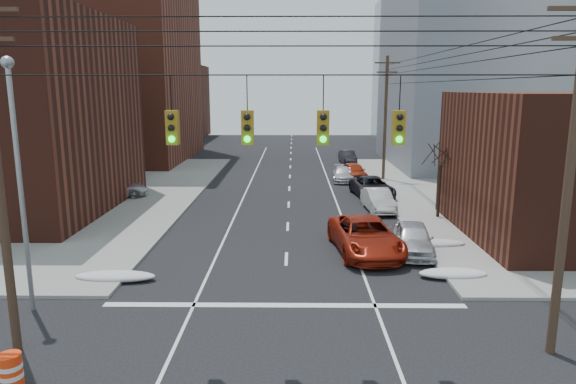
{
  "coord_description": "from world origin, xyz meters",
  "views": [
    {
      "loc": [
        0.34,
        -12.02,
        8.23
      ],
      "look_at": [
        0.06,
        13.76,
        3.0
      ],
      "focal_mm": 32.0,
      "sensor_mm": 36.0,
      "label": 1
    }
  ],
  "objects_px": {
    "parked_car_e": "(354,171)",
    "lot_car_a": "(81,196)",
    "lot_car_b": "(117,188)",
    "lot_car_d": "(73,180)",
    "construction_barrel": "(11,373)",
    "parked_car_c": "(372,187)",
    "red_pickup": "(365,236)",
    "parked_car_f": "(348,157)",
    "parked_car_d": "(343,174)",
    "parked_car_b": "(378,200)",
    "parked_car_a": "(413,238)"
  },
  "relations": [
    {
      "from": "construction_barrel",
      "to": "parked_car_a",
      "type": "bearing_deg",
      "value": 41.61
    },
    {
      "from": "parked_car_c",
      "to": "red_pickup",
      "type": "bearing_deg",
      "value": -106.94
    },
    {
      "from": "parked_car_b",
      "to": "construction_barrel",
      "type": "xyz_separation_m",
      "value": [
        -13.53,
        -21.47,
        -0.17
      ]
    },
    {
      "from": "parked_car_f",
      "to": "lot_car_d",
      "type": "relative_size",
      "value": 0.94
    },
    {
      "from": "parked_car_b",
      "to": "parked_car_d",
      "type": "bearing_deg",
      "value": 92.21
    },
    {
      "from": "parked_car_c",
      "to": "parked_car_d",
      "type": "height_order",
      "value": "parked_car_c"
    },
    {
      "from": "parked_car_a",
      "to": "parked_car_f",
      "type": "distance_m",
      "value": 32.11
    },
    {
      "from": "parked_car_c",
      "to": "parked_car_a",
      "type": "bearing_deg",
      "value": -96.96
    },
    {
      "from": "parked_car_c",
      "to": "parked_car_d",
      "type": "xyz_separation_m",
      "value": [
        -1.6,
        6.85,
        -0.14
      ]
    },
    {
      "from": "parked_car_c",
      "to": "lot_car_b",
      "type": "bearing_deg",
      "value": 175.54
    },
    {
      "from": "parked_car_f",
      "to": "lot_car_d",
      "type": "distance_m",
      "value": 29.02
    },
    {
      "from": "parked_car_d",
      "to": "construction_barrel",
      "type": "relative_size",
      "value": 3.93
    },
    {
      "from": "parked_car_b",
      "to": "parked_car_f",
      "type": "xyz_separation_m",
      "value": [
        0.27,
        22.89,
        -0.04
      ]
    },
    {
      "from": "lot_car_a",
      "to": "parked_car_d",
      "type": "bearing_deg",
      "value": -47.06
    },
    {
      "from": "lot_car_a",
      "to": "lot_car_d",
      "type": "height_order",
      "value": "lot_car_d"
    },
    {
      "from": "parked_car_f",
      "to": "construction_barrel",
      "type": "height_order",
      "value": "parked_car_f"
    },
    {
      "from": "parked_car_b",
      "to": "lot_car_b",
      "type": "xyz_separation_m",
      "value": [
        -19.15,
        3.71,
        0.05
      ]
    },
    {
      "from": "parked_car_f",
      "to": "construction_barrel",
      "type": "distance_m",
      "value": 46.46
    },
    {
      "from": "parked_car_e",
      "to": "construction_barrel",
      "type": "xyz_separation_m",
      "value": [
        -13.26,
        -33.62,
        -0.2
      ]
    },
    {
      "from": "lot_car_b",
      "to": "parked_car_b",
      "type": "bearing_deg",
      "value": -114.81
    },
    {
      "from": "lot_car_a",
      "to": "red_pickup",
      "type": "bearing_deg",
      "value": -103.91
    },
    {
      "from": "lot_car_a",
      "to": "parked_car_e",
      "type": "bearing_deg",
      "value": -46.7
    },
    {
      "from": "parked_car_c",
      "to": "lot_car_b",
      "type": "distance_m",
      "value": 19.45
    },
    {
      "from": "parked_car_e",
      "to": "lot_car_a",
      "type": "relative_size",
      "value": 1.21
    },
    {
      "from": "parked_car_e",
      "to": "lot_car_a",
      "type": "height_order",
      "value": "parked_car_e"
    },
    {
      "from": "parked_car_b",
      "to": "parked_car_c",
      "type": "height_order",
      "value": "parked_car_c"
    },
    {
      "from": "parked_car_f",
      "to": "lot_car_a",
      "type": "distance_m",
      "value": 30.4
    },
    {
      "from": "red_pickup",
      "to": "parked_car_a",
      "type": "distance_m",
      "value": 2.41
    },
    {
      "from": "parked_car_d",
      "to": "parked_car_e",
      "type": "xyz_separation_m",
      "value": [
        1.06,
        0.74,
        0.14
      ]
    },
    {
      "from": "red_pickup",
      "to": "parked_car_e",
      "type": "relative_size",
      "value": 1.4
    },
    {
      "from": "parked_car_d",
      "to": "construction_barrel",
      "type": "height_order",
      "value": "parked_car_d"
    },
    {
      "from": "red_pickup",
      "to": "parked_car_e",
      "type": "bearing_deg",
      "value": 78.55
    },
    {
      "from": "lot_car_d",
      "to": "construction_barrel",
      "type": "distance_m",
      "value": 29.68
    },
    {
      "from": "parked_car_c",
      "to": "parked_car_b",
      "type": "bearing_deg",
      "value": -100.43
    },
    {
      "from": "parked_car_b",
      "to": "construction_barrel",
      "type": "relative_size",
      "value": 4.05
    },
    {
      "from": "parked_car_f",
      "to": "lot_car_b",
      "type": "xyz_separation_m",
      "value": [
        -19.42,
        -19.18,
        0.09
      ]
    },
    {
      "from": "parked_car_f",
      "to": "construction_barrel",
      "type": "bearing_deg",
      "value": -111.47
    },
    {
      "from": "red_pickup",
      "to": "lot_car_a",
      "type": "bearing_deg",
      "value": 145.25
    },
    {
      "from": "parked_car_a",
      "to": "lot_car_d",
      "type": "bearing_deg",
      "value": 154.13
    },
    {
      "from": "parked_car_b",
      "to": "lot_car_b",
      "type": "height_order",
      "value": "parked_car_b"
    },
    {
      "from": "parked_car_a",
      "to": "parked_car_c",
      "type": "height_order",
      "value": "parked_car_a"
    },
    {
      "from": "parked_car_e",
      "to": "lot_car_a",
      "type": "distance_m",
      "value": 23.34
    },
    {
      "from": "red_pickup",
      "to": "lot_car_d",
      "type": "height_order",
      "value": "red_pickup"
    },
    {
      "from": "construction_barrel",
      "to": "lot_car_a",
      "type": "bearing_deg",
      "value": 107.8
    },
    {
      "from": "parked_car_e",
      "to": "lot_car_a",
      "type": "xyz_separation_m",
      "value": [
        -20.44,
        -11.28,
        -0.0
      ]
    },
    {
      "from": "parked_car_a",
      "to": "parked_car_e",
      "type": "xyz_separation_m",
      "value": [
        -0.54,
        21.37,
        -0.01
      ]
    },
    {
      "from": "parked_car_a",
      "to": "lot_car_b",
      "type": "xyz_separation_m",
      "value": [
        -19.43,
        12.92,
        0.01
      ]
    },
    {
      "from": "parked_car_d",
      "to": "parked_car_f",
      "type": "relative_size",
      "value": 1.03
    },
    {
      "from": "parked_car_c",
      "to": "lot_car_a",
      "type": "height_order",
      "value": "parked_car_c"
    },
    {
      "from": "lot_car_b",
      "to": "lot_car_d",
      "type": "bearing_deg",
      "value": 44.86
    }
  ]
}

